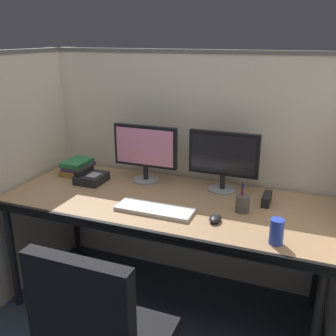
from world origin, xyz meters
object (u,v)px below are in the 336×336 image
object	(u,v)px
book_stack	(77,167)
red_stapler	(267,199)
desk_phone	(91,177)
soda_can	(277,232)
monitor_right	(223,157)
computer_mouse	(215,219)
pen_cup	(243,203)
monitor_left	(145,150)
desk	(164,208)
keyboard_main	(155,210)

from	to	relation	value
book_stack	red_stapler	bearing A→B (deg)	-1.65
desk_phone	red_stapler	distance (m)	1.13
soda_can	red_stapler	xyz separation A→B (m)	(-0.10, 0.44, -0.03)
book_stack	desk_phone	distance (m)	0.21
monitor_right	computer_mouse	world-z (taller)	monitor_right
pen_cup	red_stapler	bearing A→B (deg)	55.61
red_stapler	desk_phone	bearing A→B (deg)	-176.26
monitor_left	soda_can	world-z (taller)	monitor_left
desk	red_stapler	xyz separation A→B (m)	(0.56, 0.17, 0.08)
monitor_right	pen_cup	distance (m)	0.35
monitor_left	pen_cup	xyz separation A→B (m)	(0.69, -0.23, -0.17)
monitor_right	keyboard_main	world-z (taller)	monitor_right
keyboard_main	computer_mouse	xyz separation A→B (m)	(0.34, 0.00, 0.01)
monitor_left	book_stack	size ratio (longest dim) A/B	1.96
soda_can	book_stack	bearing A→B (deg)	161.14
desk	book_stack	size ratio (longest dim) A/B	8.65
computer_mouse	soda_can	distance (m)	0.34
monitor_left	red_stapler	size ratio (longest dim) A/B	2.87
computer_mouse	pen_cup	size ratio (longest dim) A/B	0.59
pen_cup	red_stapler	distance (m)	0.19
book_stack	pen_cup	world-z (taller)	pen_cup
monitor_right	keyboard_main	bearing A→B (deg)	-122.17
book_stack	red_stapler	world-z (taller)	book_stack
computer_mouse	desk_phone	distance (m)	0.95
soda_can	red_stapler	bearing A→B (deg)	103.17
red_stapler	soda_can	bearing A→B (deg)	-76.83
desk	computer_mouse	distance (m)	0.39
desk	computer_mouse	bearing A→B (deg)	-24.21
keyboard_main	pen_cup	bearing A→B (deg)	21.26
desk	monitor_left	distance (m)	0.43
monitor_left	pen_cup	size ratio (longest dim) A/B	2.65
soda_can	red_stapler	world-z (taller)	soda_can
monitor_left	keyboard_main	bearing A→B (deg)	-59.59
keyboard_main	desk_phone	size ratio (longest dim) A/B	2.26
monitor_left	monitor_right	xyz separation A→B (m)	(0.51, 0.02, 0.00)
soda_can	monitor_right	bearing A→B (deg)	125.75
book_stack	desk_phone	size ratio (longest dim) A/B	1.16
computer_mouse	pen_cup	distance (m)	0.20
desk	red_stapler	size ratio (longest dim) A/B	12.67
desk	pen_cup	world-z (taller)	pen_cup
monitor_left	computer_mouse	world-z (taller)	monitor_left
monitor_right	soda_can	xyz separation A→B (m)	(0.39, -0.54, -0.15)
desk	red_stapler	distance (m)	0.59
book_stack	computer_mouse	bearing A→B (deg)	-18.70
soda_can	monitor_left	bearing A→B (deg)	149.99
monitor_left	keyboard_main	world-z (taller)	monitor_left
pen_cup	soda_can	bearing A→B (deg)	-53.26
desk	monitor_right	world-z (taller)	monitor_right
monitor_left	soda_can	bearing A→B (deg)	-30.01
desk	pen_cup	size ratio (longest dim) A/B	11.71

